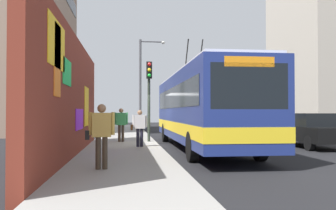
# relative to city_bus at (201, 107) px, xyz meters

# --- Properties ---
(ground_plane) EXTENTS (80.00, 80.00, 0.00)m
(ground_plane) POSITION_rel_city_bus_xyz_m (1.67, 1.80, -1.87)
(ground_plane) COLOR black
(sidewalk_slab) EXTENTS (48.00, 3.20, 0.15)m
(sidewalk_slab) POSITION_rel_city_bus_xyz_m (1.67, 3.40, -1.79)
(sidewalk_slab) COLOR gray
(sidewalk_slab) RESTS_ON ground_plane
(graffiti_wall) EXTENTS (13.31, 0.32, 4.25)m
(graffiti_wall) POSITION_rel_city_bus_xyz_m (-2.68, 5.15, 0.26)
(graffiti_wall) COLOR maroon
(graffiti_wall) RESTS_ON ground_plane
(building_far_left) EXTENTS (10.93, 6.24, 15.95)m
(building_far_left) POSITION_rel_city_bus_xyz_m (13.15, 11.00, 6.11)
(building_far_left) COLOR gray
(building_far_left) RESTS_ON ground_plane
(building_far_right) EXTENTS (10.29, 7.54, 19.93)m
(building_far_right) POSITION_rel_city_bus_xyz_m (15.63, -15.20, 8.10)
(building_far_right) COLOR #B2A899
(building_far_right) RESTS_ON ground_plane
(city_bus) EXTENTS (12.60, 2.59, 5.14)m
(city_bus) POSITION_rel_city_bus_xyz_m (0.00, 0.00, 0.00)
(city_bus) COLOR navy
(city_bus) RESTS_ON ground_plane
(parked_car_black) EXTENTS (4.87, 1.81, 1.58)m
(parked_car_black) POSITION_rel_city_bus_xyz_m (0.40, -5.20, -1.03)
(parked_car_black) COLOR black
(parked_car_black) RESTS_ON ground_plane
(parked_car_dark_gray) EXTENTS (4.13, 1.83, 1.58)m
(parked_car_dark_gray) POSITION_rel_city_bus_xyz_m (5.93, -5.20, -1.03)
(parked_car_dark_gray) COLOR #38383D
(parked_car_dark_gray) RESTS_ON ground_plane
(parked_car_silver) EXTENTS (4.38, 1.73, 1.58)m
(parked_car_silver) POSITION_rel_city_bus_xyz_m (12.04, -5.20, -1.03)
(parked_car_silver) COLOR #B7B7BC
(parked_car_silver) RESTS_ON ground_plane
(parked_car_navy) EXTENTS (4.74, 1.87, 1.58)m
(parked_car_navy) POSITION_rel_city_bus_xyz_m (17.82, -5.20, -1.03)
(parked_car_navy) COLOR navy
(parked_car_navy) RESTS_ON ground_plane
(pedestrian_midblock) EXTENTS (0.22, 0.67, 1.67)m
(pedestrian_midblock) POSITION_rel_city_bus_xyz_m (2.55, 3.54, -0.73)
(pedestrian_midblock) COLOR #3F3326
(pedestrian_midblock) RESTS_ON sidewalk_slab
(pedestrian_near_wall) EXTENTS (0.23, 0.75, 1.69)m
(pedestrian_near_wall) POSITION_rel_city_bus_xyz_m (-6.13, 3.94, -0.72)
(pedestrian_near_wall) COLOR #3F3326
(pedestrian_near_wall) RESTS_ON sidewalk_slab
(pedestrian_at_curb) EXTENTS (0.22, 0.72, 1.57)m
(pedestrian_at_curb) POSITION_rel_city_bus_xyz_m (-0.13, 2.72, -0.81)
(pedestrian_at_curb) COLOR #1E1E2D
(pedestrian_at_curb) RESTS_ON sidewalk_slab
(traffic_light) EXTENTS (0.49, 0.28, 4.04)m
(traffic_light) POSITION_rel_city_bus_xyz_m (2.43, 2.15, 1.01)
(traffic_light) COLOR #2D382D
(traffic_light) RESTS_ON sidewalk_slab
(street_lamp) EXTENTS (0.44, 1.94, 6.89)m
(street_lamp) POSITION_rel_city_bus_xyz_m (11.00, 2.04, 2.24)
(street_lamp) COLOR #4C4C51
(street_lamp) RESTS_ON sidewalk_slab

